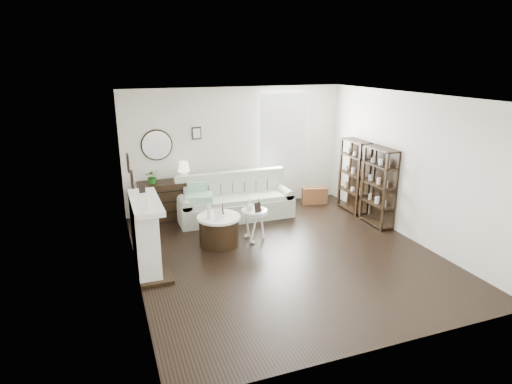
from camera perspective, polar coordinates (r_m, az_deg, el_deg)
name	(u,v)px	position (r m, az deg, el deg)	size (l,w,h in m)	color
room	(268,136)	(9.77, 1.58, 7.47)	(5.50, 5.50, 5.50)	black
fireplace	(146,237)	(7.11, -14.50, -5.81)	(0.50, 1.40, 1.84)	silver
shelf_unit_far	(354,176)	(9.67, 12.94, 2.10)	(0.30, 0.80, 1.60)	black
shelf_unit_near	(379,187)	(8.96, 16.03, 0.66)	(0.30, 0.80, 1.60)	black
sofa	(234,203)	(9.19, -2.90, -1.46)	(2.43, 0.84, 0.94)	beige
quilt	(199,198)	(8.81, -7.62, -0.75)	(0.55, 0.45, 0.14)	#289263
suitcase	(315,196)	(10.14, 7.83, -0.48)	(0.59, 0.20, 0.39)	brown
dresser	(169,200)	(9.25, -11.57, -1.06)	(1.22, 0.52, 0.81)	black
table_lamp	(184,171)	(9.14, -9.60, 2.80)	(0.25, 0.25, 0.40)	#F5E5CE
potted_plant	(152,176)	(9.01, -13.64, 2.02)	(0.28, 0.24, 0.31)	#1C5E1B
drum_table	(219,230)	(7.85, -4.93, -5.09)	(0.79, 0.79, 0.55)	black
pedestal_table	(254,213)	(7.92, -0.23, -2.75)	(0.50, 0.50, 0.60)	white
eiffel_drum	(223,209)	(7.79, -4.48, -2.33)	(0.12, 0.12, 0.20)	black
bottle_drum	(209,211)	(7.57, -6.28, -2.53)	(0.07, 0.07, 0.31)	silver
card_frame_drum	(219,215)	(7.53, -5.00, -3.06)	(0.15, 0.01, 0.20)	silver
eiffel_ped	(259,204)	(7.93, 0.35, -1.58)	(0.11, 0.11, 0.20)	black
flask_ped	(249,204)	(7.86, -0.88, -1.60)	(0.13, 0.13, 0.24)	silver
card_frame_ped	(258,207)	(7.77, 0.24, -2.06)	(0.13, 0.01, 0.18)	black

